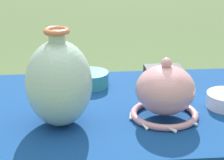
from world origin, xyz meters
name	(u,v)px	position (x,y,z in m)	size (l,w,h in m)	color
display_table	(120,128)	(0.00, -0.01, 0.63)	(1.02, 0.74, 0.71)	brown
vase_tall_bulbous	(59,83)	(-0.21, -0.12, 0.85)	(0.21, 0.21, 0.32)	#A8CCB7
vase_dome_bell	(165,93)	(0.14, -0.10, 0.80)	(0.24, 0.24, 0.21)	#D19399
mosaic_tile_box	(164,75)	(0.20, 0.22, 0.74)	(0.15, 0.12, 0.06)	#232328
pot_squat_teal	(91,79)	(-0.09, 0.21, 0.74)	(0.14, 0.14, 0.06)	teal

